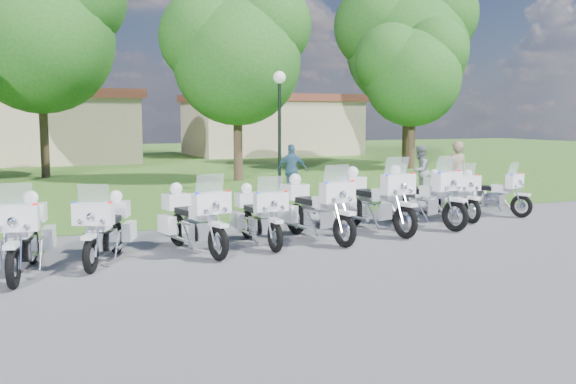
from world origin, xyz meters
name	(u,v)px	position (x,y,z in m)	size (l,w,h in m)	color
ground	(319,245)	(0.00, 0.00, 0.00)	(100.00, 100.00, 0.00)	slate
grass_lawn	(116,161)	(0.00, 27.00, 0.00)	(100.00, 48.00, 0.01)	#2F601E
motorcycle_0	(24,234)	(-5.49, -0.25, 0.66)	(1.05, 2.33, 1.58)	black
motorcycle_1	(106,228)	(-4.13, 0.14, 0.61)	(1.26, 2.04, 1.46)	black
motorcycle_2	(193,218)	(-2.50, 0.34, 0.65)	(1.06, 2.28, 1.55)	black
motorcycle_3	(258,215)	(-1.10, 0.55, 0.60)	(0.71, 2.14, 1.44)	black
motorcycle_4	(315,207)	(0.18, 0.56, 0.68)	(1.04, 2.41, 1.63)	black
motorcycle_5	(374,199)	(1.83, 0.94, 0.72)	(1.06, 2.56, 1.72)	black
motorcycle_6	(419,196)	(3.22, 1.16, 0.71)	(1.22, 2.48, 1.70)	black
motorcycle_7	(450,194)	(4.58, 1.78, 0.61)	(0.73, 2.17, 1.46)	black
motorcycle_8	(490,192)	(5.99, 1.93, 0.59)	(1.19, 1.98, 1.41)	black
lamp_post	(279,101)	(3.01, 9.29, 3.14)	(0.44, 0.44, 4.15)	black
tree_1	(38,25)	(-4.36, 17.74, 6.38)	(7.23, 6.17, 9.64)	#38281C
tree_2	(236,49)	(2.75, 13.16, 5.25)	(5.95, 5.08, 7.93)	#38281C
tree_3	(412,69)	(12.76, 15.65, 4.94)	(5.60, 4.78, 7.47)	#38281C
tree_4	(406,38)	(14.57, 18.94, 6.91)	(7.83, 6.68, 10.44)	#38281C
building_west	(3,126)	(-6.00, 28.00, 2.07)	(14.56, 8.32, 4.10)	tan
building_east	(271,124)	(11.00, 30.00, 2.07)	(11.44, 7.28, 4.10)	tan
bystander_a	(456,173)	(6.31, 3.76, 0.93)	(0.68, 0.45, 1.86)	#8A765D
bystander_b	(420,171)	(6.44, 5.76, 0.83)	(0.81, 0.63, 1.66)	gray
bystander_c	(292,170)	(2.77, 7.65, 0.84)	(0.99, 0.41, 1.68)	#386388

